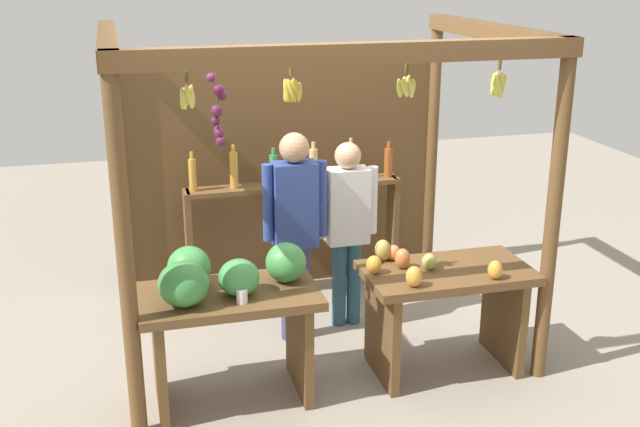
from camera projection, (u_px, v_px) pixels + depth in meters
name	position (u px, v px, depth m)	size (l,w,h in m)	color
ground_plane	(313.00, 333.00, 6.03)	(12.00, 12.00, 0.00)	gray
market_stall	(298.00, 148.00, 6.00)	(2.86, 2.14, 2.33)	brown
fruit_counter_left	(225.00, 301.00, 4.92)	(1.15, 0.66, 1.05)	brown
fruit_counter_right	(442.00, 296.00, 5.33)	(1.15, 0.66, 0.92)	brown
bottle_shelf_unit	(294.00, 208.00, 6.49)	(1.83, 0.22, 1.36)	brown
vendor_man	(295.00, 219.00, 5.66)	(0.48, 0.22, 1.61)	#414168
vendor_woman	(347.00, 219.00, 5.91)	(0.48, 0.20, 1.48)	#275169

